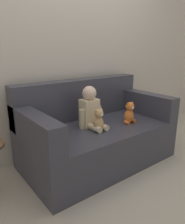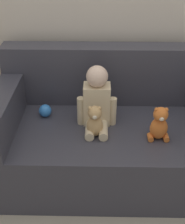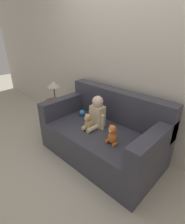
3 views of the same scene
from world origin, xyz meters
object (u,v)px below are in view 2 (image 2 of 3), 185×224
teddy_bear_brown (95,121)px  toy_ball (45,111)px  couch (110,133)px  person_baby (97,101)px  plush_toy_side (159,124)px

teddy_bear_brown → toy_ball: (-0.36, 0.23, -0.07)m
couch → person_baby: 0.31m
couch → person_baby: couch is taller
person_baby → plush_toy_side: size_ratio=1.81×
teddy_bear_brown → person_baby: bearing=85.7°
person_baby → teddy_bear_brown: 0.17m
person_baby → toy_ball: 0.41m
couch → person_baby: bearing=-158.8°
couch → plush_toy_side: size_ratio=6.80×
person_baby → plush_toy_side: (0.40, -0.17, -0.07)m
person_baby → couch: bearing=21.2°
plush_toy_side → toy_ball: plush_toy_side is taller
teddy_bear_brown → toy_ball: teddy_bear_brown is taller
person_baby → toy_ball: size_ratio=4.66×
couch → teddy_bear_brown: (-0.11, -0.19, 0.23)m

